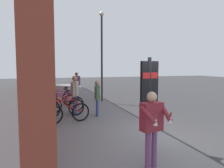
{
  "coord_description": "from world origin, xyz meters",
  "views": [
    {
      "loc": [
        -5.74,
        3.67,
        2.3
      ],
      "look_at": [
        2.55,
        1.08,
        1.56
      ],
      "focal_mm": 34.63,
      "sensor_mm": 36.0,
      "label": 1
    }
  ],
  "objects_px": {
    "transit_info_sign": "(149,87)",
    "pedestrian_near_bus": "(97,94)",
    "bicycle_beside_lamp": "(66,104)",
    "bicycle_far_end": "(68,113)",
    "pedestrian_crossing_street": "(75,91)",
    "bicycle_under_window": "(61,101)",
    "tourist_with_hotdogs": "(152,121)",
    "bicycle_leaning_wall": "(65,108)",
    "bicycle_nearest_sign": "(60,96)",
    "pedestrian_by_facade": "(77,82)",
    "bicycle_mid_rack": "(59,99)",
    "street_lamp": "(102,49)"
  },
  "relations": [
    {
      "from": "pedestrian_crossing_street",
      "to": "pedestrian_by_facade",
      "type": "xyz_separation_m",
      "value": [
        5.07,
        -0.8,
        -0.0
      ]
    },
    {
      "from": "bicycle_leaning_wall",
      "to": "bicycle_beside_lamp",
      "type": "xyz_separation_m",
      "value": [
        0.85,
        -0.12,
        0.0
      ]
    },
    {
      "from": "pedestrian_crossing_street",
      "to": "pedestrian_near_bus",
      "type": "distance_m",
      "value": 1.03
    },
    {
      "from": "bicycle_beside_lamp",
      "to": "pedestrian_near_bus",
      "type": "distance_m",
      "value": 1.77
    },
    {
      "from": "bicycle_beside_lamp",
      "to": "pedestrian_near_bus",
      "type": "bearing_deg",
      "value": -132.64
    },
    {
      "from": "bicycle_nearest_sign",
      "to": "transit_info_sign",
      "type": "distance_m",
      "value": 7.99
    },
    {
      "from": "transit_info_sign",
      "to": "bicycle_leaning_wall",
      "type": "bearing_deg",
      "value": 25.56
    },
    {
      "from": "transit_info_sign",
      "to": "pedestrian_near_bus",
      "type": "distance_m",
      "value": 3.83
    },
    {
      "from": "pedestrian_by_facade",
      "to": "street_lamp",
      "type": "relative_size",
      "value": 0.32
    },
    {
      "from": "pedestrian_crossing_street",
      "to": "pedestrian_near_bus",
      "type": "height_order",
      "value": "pedestrian_crossing_street"
    },
    {
      "from": "pedestrian_by_facade",
      "to": "pedestrian_near_bus",
      "type": "distance_m",
      "value": 5.57
    },
    {
      "from": "bicycle_beside_lamp",
      "to": "bicycle_mid_rack",
      "type": "distance_m",
      "value": 1.83
    },
    {
      "from": "bicycle_leaning_wall",
      "to": "bicycle_nearest_sign",
      "type": "relative_size",
      "value": 0.99
    },
    {
      "from": "bicycle_leaning_wall",
      "to": "pedestrian_crossing_street",
      "type": "height_order",
      "value": "pedestrian_crossing_street"
    },
    {
      "from": "pedestrian_near_bus",
      "to": "pedestrian_crossing_street",
      "type": "bearing_deg",
      "value": 60.75
    },
    {
      "from": "bicycle_mid_rack",
      "to": "pedestrian_near_bus",
      "type": "height_order",
      "value": "pedestrian_near_bus"
    },
    {
      "from": "pedestrian_by_facade",
      "to": "tourist_with_hotdogs",
      "type": "distance_m",
      "value": 10.56
    },
    {
      "from": "bicycle_far_end",
      "to": "pedestrian_near_bus",
      "type": "relative_size",
      "value": 1.14
    },
    {
      "from": "pedestrian_near_bus",
      "to": "street_lamp",
      "type": "relative_size",
      "value": 0.28
    },
    {
      "from": "bicycle_under_window",
      "to": "bicycle_mid_rack",
      "type": "xyz_separation_m",
      "value": [
        0.86,
        0.05,
        0.0
      ]
    },
    {
      "from": "bicycle_far_end",
      "to": "pedestrian_near_bus",
      "type": "height_order",
      "value": "pedestrian_near_bus"
    },
    {
      "from": "bicycle_mid_rack",
      "to": "street_lamp",
      "type": "height_order",
      "value": "street_lamp"
    },
    {
      "from": "bicycle_leaning_wall",
      "to": "pedestrian_near_bus",
      "type": "xyz_separation_m",
      "value": [
        -0.29,
        -1.36,
        0.55
      ]
    },
    {
      "from": "tourist_with_hotdogs",
      "to": "bicycle_nearest_sign",
      "type": "bearing_deg",
      "value": 8.21
    },
    {
      "from": "bicycle_far_end",
      "to": "tourist_with_hotdogs",
      "type": "relative_size",
      "value": 1.07
    },
    {
      "from": "transit_info_sign",
      "to": "tourist_with_hotdogs",
      "type": "distance_m",
      "value": 1.51
    },
    {
      "from": "bicycle_nearest_sign",
      "to": "pedestrian_near_bus",
      "type": "xyz_separation_m",
      "value": [
        -3.94,
        -1.3,
        0.55
      ]
    },
    {
      "from": "bicycle_far_end",
      "to": "pedestrian_by_facade",
      "type": "bearing_deg",
      "value": -11.17
    },
    {
      "from": "bicycle_far_end",
      "to": "pedestrian_near_bus",
      "type": "xyz_separation_m",
      "value": [
        0.77,
        -1.34,
        0.55
      ]
    },
    {
      "from": "bicycle_leaning_wall",
      "to": "pedestrian_near_bus",
      "type": "distance_m",
      "value": 1.49
    },
    {
      "from": "bicycle_mid_rack",
      "to": "bicycle_under_window",
      "type": "bearing_deg",
      "value": -176.93
    },
    {
      "from": "bicycle_far_end",
      "to": "bicycle_under_window",
      "type": "bearing_deg",
      "value": 0.73
    },
    {
      "from": "bicycle_beside_lamp",
      "to": "bicycle_far_end",
      "type": "bearing_deg",
      "value": 176.99
    },
    {
      "from": "transit_info_sign",
      "to": "pedestrian_crossing_street",
      "type": "height_order",
      "value": "transit_info_sign"
    },
    {
      "from": "bicycle_leaning_wall",
      "to": "pedestrian_crossing_street",
      "type": "xyz_separation_m",
      "value": [
        0.21,
        -0.47,
        0.67
      ]
    },
    {
      "from": "bicycle_under_window",
      "to": "pedestrian_by_facade",
      "type": "distance_m",
      "value": 3.76
    },
    {
      "from": "bicycle_leaning_wall",
      "to": "transit_info_sign",
      "type": "relative_size",
      "value": 0.73
    },
    {
      "from": "bicycle_far_end",
      "to": "pedestrian_crossing_street",
      "type": "relative_size",
      "value": 1.01
    },
    {
      "from": "tourist_with_hotdogs",
      "to": "street_lamp",
      "type": "relative_size",
      "value": 0.3
    },
    {
      "from": "bicycle_leaning_wall",
      "to": "bicycle_mid_rack",
      "type": "height_order",
      "value": "same"
    },
    {
      "from": "bicycle_beside_lamp",
      "to": "bicycle_nearest_sign",
      "type": "xyz_separation_m",
      "value": [
        2.8,
        0.06,
        0.0
      ]
    },
    {
      "from": "bicycle_nearest_sign",
      "to": "pedestrian_near_bus",
      "type": "relative_size",
      "value": 1.15
    },
    {
      "from": "pedestrian_near_bus",
      "to": "bicycle_under_window",
      "type": "bearing_deg",
      "value": 33.19
    },
    {
      "from": "tourist_with_hotdogs",
      "to": "pedestrian_crossing_street",
      "type": "bearing_deg",
      "value": 9.09
    },
    {
      "from": "bicycle_under_window",
      "to": "pedestrian_near_bus",
      "type": "height_order",
      "value": "pedestrian_near_bus"
    },
    {
      "from": "pedestrian_crossing_street",
      "to": "pedestrian_near_bus",
      "type": "xyz_separation_m",
      "value": [
        -0.5,
        -0.89,
        -0.12
      ]
    },
    {
      "from": "bicycle_under_window",
      "to": "pedestrian_by_facade",
      "type": "height_order",
      "value": "pedestrian_by_facade"
    },
    {
      "from": "bicycle_beside_lamp",
      "to": "pedestrian_near_bus",
      "type": "height_order",
      "value": "pedestrian_near_bus"
    },
    {
      "from": "pedestrian_near_bus",
      "to": "street_lamp",
      "type": "bearing_deg",
      "value": -17.62
    },
    {
      "from": "bicycle_leaning_wall",
      "to": "transit_info_sign",
      "type": "xyz_separation_m",
      "value": [
        -4.02,
        -1.92,
        1.21
      ]
    }
  ]
}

